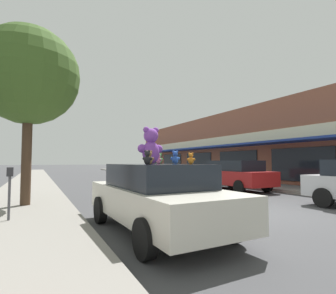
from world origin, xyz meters
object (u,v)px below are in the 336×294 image
Objects in this scene: teddy_bear_black at (147,158)px; teddy_bear_pink at (158,159)px; parking_meter at (10,186)px; teddy_bear_blue at (175,158)px; teddy_bear_orange at (191,159)px; teddy_bear_giant at (151,146)px; teddy_bear_brown at (149,158)px; plush_art_car at (157,195)px; teddy_bear_white at (151,159)px; parked_car_far_center at (234,174)px; street_tree at (29,76)px; teddy_bear_green at (159,159)px.

teddy_bear_pink is at bearing -75.58° from teddy_bear_black.
teddy_bear_black is (-0.91, -1.48, 0.01)m from teddy_bear_pink.
teddy_bear_blue is at bearing -26.54° from parking_meter.
teddy_bear_orange is at bearing 116.33° from teddy_bear_blue.
teddy_bear_brown is (-0.34, -0.72, -0.27)m from teddy_bear_giant.
teddy_bear_blue reaches higher than plush_art_car.
plush_art_car is 3.68× the size of parking_meter.
plush_art_car is 19.32× the size of teddy_bear_white.
parked_car_far_center reaches higher than plush_art_car.
street_tree is at bearing -21.61° from teddy_bear_black.
parked_car_far_center is 10.78m from street_tree.
teddy_bear_giant is 0.14× the size of street_tree.
teddy_bear_white is at bearing 73.07° from plush_art_car.
teddy_bear_black is 0.05× the size of street_tree.
teddy_bear_pink is 1.05× the size of teddy_bear_white.
teddy_bear_giant is 0.79m from teddy_bear_pink.
parked_car_far_center is (6.74, 5.65, -0.80)m from teddy_bear_blue.
teddy_bear_pink is (-0.30, 1.08, -0.00)m from teddy_bear_orange.
plush_art_car is 6.27m from street_tree.
teddy_bear_black is at bearing -49.71° from parking_meter.
teddy_bear_giant is 3.61m from parking_meter.
teddy_bear_black is (-0.12, -0.18, -0.00)m from teddy_bear_brown.
plush_art_car is 9.34m from parked_car_far_center.
street_tree is (-3.04, 3.27, 2.80)m from teddy_bear_white.
teddy_bear_brown is 0.06× the size of parked_car_far_center.
teddy_bear_white is 0.04× the size of street_tree.
teddy_bear_blue reaches higher than teddy_bear_orange.
teddy_bear_brown is 0.22× the size of parking_meter.
teddy_bear_orange is at bearing 142.47° from teddy_bear_giant.
teddy_bear_giant reaches higher than teddy_bear_brown.
teddy_bear_orange reaches higher than parked_car_far_center.
parking_meter is (-3.63, 2.46, -0.67)m from teddy_bear_orange.
plush_art_car reaches higher than parking_meter.
street_tree reaches higher than teddy_bear_white.
teddy_bear_giant is at bearing -58.82° from street_tree.
teddy_bear_green is at bearing -17.25° from parking_meter.
parked_car_far_center is at bearing 8.48° from street_tree.
plush_art_car is 1.21m from teddy_bear_brown.
teddy_bear_black reaches higher than teddy_bear_orange.
teddy_bear_blue is 1.18× the size of teddy_bear_black.
teddy_bear_brown reaches higher than teddy_bear_orange.
teddy_bear_white reaches higher than parked_car_far_center.
plush_art_car is 3.61m from parking_meter.
plush_art_car is 1.14m from teddy_bear_orange.
teddy_bear_pink is 5.58m from street_tree.
teddy_bear_blue reaches higher than parked_car_far_center.
teddy_bear_black is (-1.17, -1.07, -0.02)m from teddy_bear_blue.
parked_car_far_center is (7.00, 5.24, -0.76)m from teddy_bear_pink.
parked_car_far_center is at bearing -116.91° from teddy_bear_blue.
street_tree is (-3.06, 3.74, 2.79)m from teddy_bear_pink.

